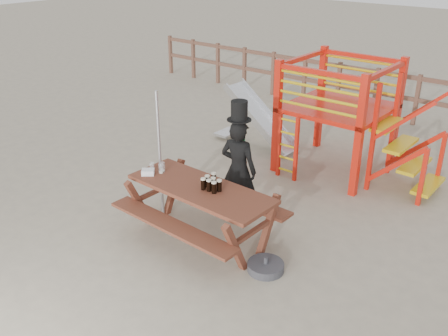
# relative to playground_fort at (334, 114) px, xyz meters

# --- Properties ---
(ground) EXTENTS (60.00, 60.00, 0.00)m
(ground) POSITION_rel_playground_fort_xyz_m (-0.12, -3.58, -1.07)
(ground) COLOR tan
(ground) RESTS_ON ground
(back_fence) EXTENTS (15.09, 0.09, 1.20)m
(back_fence) POSITION_rel_playground_fort_xyz_m (-0.12, 3.42, -0.34)
(back_fence) COLOR brown
(back_fence) RESTS_ON ground
(playground_fort) EXTENTS (4.71, 1.84, 2.10)m
(playground_fort) POSITION_rel_playground_fort_xyz_m (0.00, 0.00, 0.00)
(playground_fort) COLOR red
(playground_fort) RESTS_ON ground
(picnic_table) EXTENTS (2.20, 1.54, 0.84)m
(picnic_table) POSITION_rel_playground_fort_xyz_m (-0.22, -3.44, -0.54)
(picnic_table) COLOR brown
(picnic_table) RESTS_ON ground
(man_with_hat) EXTENTS (0.64, 0.47, 1.89)m
(man_with_hat) POSITION_rel_playground_fort_xyz_m (-0.20, -2.60, -0.22)
(man_with_hat) COLOR black
(man_with_hat) RESTS_ON ground
(metal_pole) EXTENTS (0.04, 0.04, 2.03)m
(metal_pole) POSITION_rel_playground_fort_xyz_m (-1.13, -3.33, -0.05)
(metal_pole) COLOR #B2B2B7
(metal_pole) RESTS_ON ground
(parasol_base) EXTENTS (0.49, 0.49, 0.21)m
(parasol_base) POSITION_rel_playground_fort_xyz_m (0.96, -3.50, -1.01)
(parasol_base) COLOR #37373C
(parasol_base) RESTS_ON ground
(paper_bag) EXTENTS (0.23, 0.22, 0.08)m
(paper_bag) POSITION_rel_playground_fort_xyz_m (-1.09, -3.63, -0.19)
(paper_bag) COLOR white
(paper_bag) RESTS_ON picnic_table
(stout_pints) EXTENTS (0.29, 0.29, 0.17)m
(stout_pints) POSITION_rel_playground_fort_xyz_m (-0.06, -3.40, -0.15)
(stout_pints) COLOR black
(stout_pints) RESTS_ON picnic_table
(empty_glasses) EXTENTS (0.19, 0.18, 0.15)m
(empty_glasses) POSITION_rel_playground_fort_xyz_m (-1.03, -3.47, -0.16)
(empty_glasses) COLOR silver
(empty_glasses) RESTS_ON picnic_table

